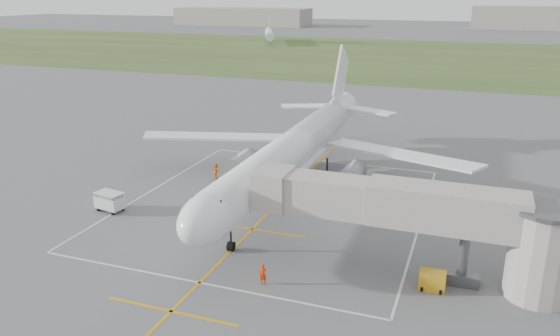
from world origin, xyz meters
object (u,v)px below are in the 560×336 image
(baggage_cart, at_px, (110,201))
(ramp_worker_nose, at_px, (263,274))
(jet_bridge, at_px, (434,219))
(ramp_worker_wing, at_px, (217,171))
(airliner, at_px, (292,151))
(gpu_unit, at_px, (432,281))

(baggage_cart, bearing_deg, ramp_worker_nose, -12.41)
(jet_bridge, xyz_separation_m, ramp_worker_wing, (-24.92, 14.92, -3.87))
(airliner, xyz_separation_m, jet_bridge, (15.72, -14.25, 0.35))
(gpu_unit, xyz_separation_m, ramp_worker_nose, (-11.66, -3.45, 0.11))
(ramp_worker_nose, xyz_separation_m, ramp_worker_wing, (-13.64, 19.96, 0.08))
(ramp_worker_nose, height_order, ramp_worker_wing, ramp_worker_wing)
(gpu_unit, bearing_deg, jet_bridge, 101.59)
(airliner, distance_m, ramp_worker_wing, 9.87)
(airliner, bearing_deg, jet_bridge, -42.19)
(gpu_unit, height_order, ramp_worker_wing, ramp_worker_wing)
(ramp_worker_nose, relative_size, ramp_worker_wing, 0.91)
(ramp_worker_nose, bearing_deg, gpu_unit, -2.87)
(baggage_cart, bearing_deg, airliner, 47.95)
(jet_bridge, bearing_deg, gpu_unit, -76.63)
(ramp_worker_nose, bearing_deg, airliner, 83.60)
(airliner, distance_m, ramp_worker_nose, 20.12)
(airliner, distance_m, gpu_unit, 22.89)
(ramp_worker_wing, bearing_deg, ramp_worker_nose, -175.86)
(jet_bridge, bearing_deg, ramp_worker_nose, -155.93)
(gpu_unit, xyz_separation_m, baggage_cart, (-30.74, 4.35, 0.28))
(baggage_cart, height_order, ramp_worker_wing, baggage_cart)
(baggage_cart, distance_m, ramp_worker_nose, 20.61)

